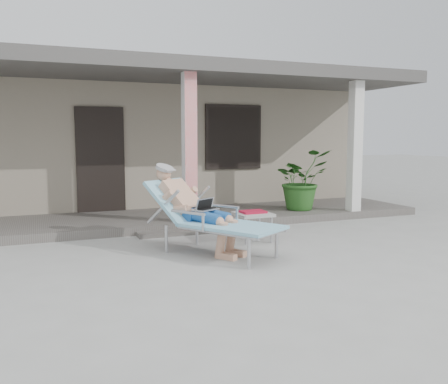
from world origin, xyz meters
name	(u,v)px	position (x,y,z in m)	size (l,w,h in m)	color
ground	(238,259)	(0.00, 0.00, 0.00)	(60.00, 60.00, 0.00)	#9E9E99
house	(139,136)	(0.00, 6.50, 1.67)	(10.40, 5.40, 3.30)	gray
porch_deck	(177,218)	(0.00, 3.00, 0.07)	(10.00, 2.00, 0.15)	#605B56
porch_overhang	(176,76)	(0.00, 2.95, 2.79)	(10.00, 2.30, 2.85)	silver
porch_step	(195,231)	(0.00, 1.85, 0.04)	(2.00, 0.30, 0.07)	#605B56
lounger	(202,195)	(-0.33, 0.52, 0.83)	(1.72, 2.11, 1.35)	#B7B7BC
side_table	(253,216)	(0.66, 0.92, 0.41)	(0.55, 0.55, 0.49)	#A2A29D
potted_palm	(301,180)	(2.59, 2.70, 0.77)	(1.12, 0.97, 1.25)	#26591E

